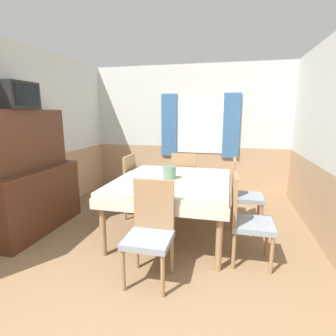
{
  "coord_description": "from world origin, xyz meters",
  "views": [
    {
      "loc": [
        0.84,
        -1.1,
        1.64
      ],
      "look_at": [
        0.06,
        2.21,
        0.93
      ],
      "focal_mm": 28.0,
      "sensor_mm": 36.0,
      "label": 1
    }
  ],
  "objects_px": {
    "chair_right_near": "(246,217)",
    "chair_head_window": "(185,179)",
    "chair_right_far": "(242,191)",
    "vase": "(170,172)",
    "sideboard": "(33,182)",
    "dining_table": "(172,187)",
    "tv": "(18,95)",
    "chair_left_far": "(122,184)",
    "chair_head_near": "(151,228)"
  },
  "relations": [
    {
      "from": "dining_table",
      "to": "chair_head_near",
      "type": "xyz_separation_m",
      "value": [
        0.0,
        -1.01,
        -0.15
      ]
    },
    {
      "from": "dining_table",
      "to": "chair_left_far",
      "type": "bearing_deg",
      "value": 152.4
    },
    {
      "from": "chair_right_near",
      "to": "chair_head_near",
      "type": "bearing_deg",
      "value": -60.85
    },
    {
      "from": "chair_left_far",
      "to": "sideboard",
      "type": "xyz_separation_m",
      "value": [
        -0.97,
        -0.81,
        0.18
      ]
    },
    {
      "from": "dining_table",
      "to": "chair_right_far",
      "type": "distance_m",
      "value": 1.06
    },
    {
      "from": "chair_head_near",
      "to": "tv",
      "type": "distance_m",
      "value": 2.39
    },
    {
      "from": "chair_head_window",
      "to": "chair_right_far",
      "type": "bearing_deg",
      "value": -29.15
    },
    {
      "from": "chair_right_far",
      "to": "chair_right_near",
      "type": "height_order",
      "value": "same"
    },
    {
      "from": "dining_table",
      "to": "chair_head_window",
      "type": "distance_m",
      "value": 1.02
    },
    {
      "from": "chair_head_near",
      "to": "chair_right_far",
      "type": "distance_m",
      "value": 1.76
    },
    {
      "from": "chair_right_near",
      "to": "vase",
      "type": "xyz_separation_m",
      "value": [
        -0.97,
        0.5,
        0.34
      ]
    },
    {
      "from": "chair_left_far",
      "to": "tv",
      "type": "bearing_deg",
      "value": 133.54
    },
    {
      "from": "chair_right_near",
      "to": "chair_right_far",
      "type": "bearing_deg",
      "value": -180.0
    },
    {
      "from": "chair_right_near",
      "to": "chair_head_window",
      "type": "bearing_deg",
      "value": -148.05
    },
    {
      "from": "chair_head_near",
      "to": "tv",
      "type": "relative_size",
      "value": 2.09
    },
    {
      "from": "sideboard",
      "to": "vase",
      "type": "distance_m",
      "value": 1.9
    },
    {
      "from": "chair_left_far",
      "to": "chair_head_near",
      "type": "height_order",
      "value": "same"
    },
    {
      "from": "chair_left_far",
      "to": "chair_head_near",
      "type": "bearing_deg",
      "value": -148.05
    },
    {
      "from": "chair_head_near",
      "to": "sideboard",
      "type": "relative_size",
      "value": 0.59
    },
    {
      "from": "dining_table",
      "to": "vase",
      "type": "relative_size",
      "value": 9.54
    },
    {
      "from": "sideboard",
      "to": "chair_right_near",
      "type": "bearing_deg",
      "value": -3.38
    },
    {
      "from": "sideboard",
      "to": "vase",
      "type": "bearing_deg",
      "value": 10.13
    },
    {
      "from": "chair_right_far",
      "to": "sideboard",
      "type": "distance_m",
      "value": 2.95
    },
    {
      "from": "dining_table",
      "to": "chair_right_near",
      "type": "xyz_separation_m",
      "value": [
        0.93,
        -0.49,
        -0.15
      ]
    },
    {
      "from": "chair_right_far",
      "to": "tv",
      "type": "xyz_separation_m",
      "value": [
        -2.82,
        -0.92,
        1.33
      ]
    },
    {
      "from": "chair_head_window",
      "to": "chair_head_near",
      "type": "distance_m",
      "value": 2.01
    },
    {
      "from": "dining_table",
      "to": "chair_right_near",
      "type": "distance_m",
      "value": 1.06
    },
    {
      "from": "chair_right_near",
      "to": "dining_table",
      "type": "bearing_deg",
      "value": -117.6
    },
    {
      "from": "chair_head_window",
      "to": "sideboard",
      "type": "height_order",
      "value": "sideboard"
    },
    {
      "from": "dining_table",
      "to": "chair_right_near",
      "type": "height_order",
      "value": "chair_right_near"
    },
    {
      "from": "dining_table",
      "to": "chair_head_near",
      "type": "bearing_deg",
      "value": -90.0
    },
    {
      "from": "chair_head_near",
      "to": "chair_right_near",
      "type": "bearing_deg",
      "value": -150.85
    },
    {
      "from": "tv",
      "to": "dining_table",
      "type": "bearing_deg",
      "value": 12.78
    },
    {
      "from": "chair_head_near",
      "to": "sideboard",
      "type": "bearing_deg",
      "value": -19.85
    },
    {
      "from": "dining_table",
      "to": "chair_left_far",
      "type": "height_order",
      "value": "chair_left_far"
    },
    {
      "from": "chair_head_near",
      "to": "chair_left_far",
      "type": "bearing_deg",
      "value": -58.05
    },
    {
      "from": "tv",
      "to": "chair_right_near",
      "type": "bearing_deg",
      "value": -1.15
    },
    {
      "from": "chair_head_window",
      "to": "chair_right_near",
      "type": "height_order",
      "value": "same"
    },
    {
      "from": "chair_head_window",
      "to": "chair_head_near",
      "type": "xyz_separation_m",
      "value": [
        0.0,
        -2.01,
        0.0
      ]
    },
    {
      "from": "chair_left_far",
      "to": "chair_head_near",
      "type": "xyz_separation_m",
      "value": [
        0.93,
        -1.49,
        0.0
      ]
    },
    {
      "from": "dining_table",
      "to": "chair_head_window",
      "type": "xyz_separation_m",
      "value": [
        0.0,
        1.01,
        -0.15
      ]
    },
    {
      "from": "chair_head_window",
      "to": "chair_head_near",
      "type": "relative_size",
      "value": 1.0
    },
    {
      "from": "chair_head_near",
      "to": "sideboard",
      "type": "height_order",
      "value": "sideboard"
    },
    {
      "from": "chair_left_far",
      "to": "vase",
      "type": "xyz_separation_m",
      "value": [
        0.89,
        -0.47,
        0.34
      ]
    },
    {
      "from": "dining_table",
      "to": "sideboard",
      "type": "xyz_separation_m",
      "value": [
        -1.9,
        -0.32,
        0.03
      ]
    },
    {
      "from": "chair_head_window",
      "to": "vase",
      "type": "relative_size",
      "value": 5.71
    },
    {
      "from": "chair_head_near",
      "to": "chair_right_near",
      "type": "xyz_separation_m",
      "value": [
        0.93,
        0.52,
        0.0
      ]
    },
    {
      "from": "chair_right_far",
      "to": "sideboard",
      "type": "relative_size",
      "value": 0.59
    },
    {
      "from": "chair_right_far",
      "to": "vase",
      "type": "height_order",
      "value": "chair_right_far"
    },
    {
      "from": "chair_right_far",
      "to": "sideboard",
      "type": "xyz_separation_m",
      "value": [
        -2.83,
        -0.81,
        0.18
      ]
    }
  ]
}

